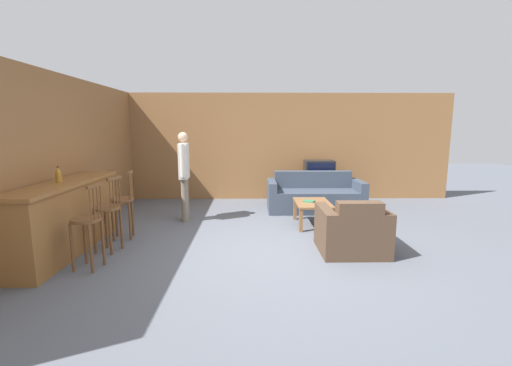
{
  "coord_description": "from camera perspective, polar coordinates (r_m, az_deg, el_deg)",
  "views": [
    {
      "loc": [
        -0.25,
        -4.75,
        1.77
      ],
      "look_at": [
        -0.16,
        0.93,
        0.85
      ],
      "focal_mm": 24.0,
      "sensor_mm": 36.0,
      "label": 1
    }
  ],
  "objects": [
    {
      "name": "armchair_near",
      "position": [
        5.12,
        15.72,
        -7.81
      ],
      "size": [
        0.92,
        0.85,
        0.8
      ],
      "color": "#4C3828",
      "rests_on": "ground_plane"
    },
    {
      "name": "tv",
      "position": [
        8.3,
        10.47,
        2.21
      ],
      "size": [
        0.69,
        0.46,
        0.45
      ],
      "color": "black",
      "rests_on": "tv_unit"
    },
    {
      "name": "ground_plane",
      "position": [
        5.07,
        2.01,
        -11.24
      ],
      "size": [
        24.0,
        24.0,
        0.0
      ],
      "primitive_type": "plane",
      "color": "#565B66"
    },
    {
      "name": "bar_counter",
      "position": [
        5.6,
        -29.0,
        -4.92
      ],
      "size": [
        0.55,
        2.37,
        1.02
      ],
      "color": "brown",
      "rests_on": "ground_plane"
    },
    {
      "name": "tv_unit",
      "position": [
        8.38,
        10.36,
        -1.2
      ],
      "size": [
        1.05,
        0.55,
        0.56
      ],
      "color": "black",
      "rests_on": "ground_plane"
    },
    {
      "name": "person_by_window",
      "position": [
        6.57,
        -11.88,
        1.98
      ],
      "size": [
        0.19,
        0.52,
        1.69
      ],
      "color": "#756B5B",
      "rests_on": "ground_plane"
    },
    {
      "name": "bar_chair_near",
      "position": [
        4.8,
        -26.29,
        -6.42
      ],
      "size": [
        0.42,
        0.42,
        1.09
      ],
      "color": "brown",
      "rests_on": "ground_plane"
    },
    {
      "name": "bottle",
      "position": [
        5.47,
        -30.06,
        1.14
      ],
      "size": [
        0.08,
        0.08,
        0.22
      ],
      "color": "#B27A23",
      "rests_on": "bar_counter"
    },
    {
      "name": "couch_far",
      "position": [
        7.5,
        9.73,
        -2.23
      ],
      "size": [
        2.02,
        0.89,
        0.82
      ],
      "color": "#384251",
      "rests_on": "ground_plane"
    },
    {
      "name": "bar_chair_far",
      "position": [
        5.88,
        -21.29,
        -3.34
      ],
      "size": [
        0.42,
        0.42,
        1.09
      ],
      "color": "brown",
      "rests_on": "ground_plane"
    },
    {
      "name": "bar_chair_mid",
      "position": [
        5.34,
        -23.46,
        -4.69
      ],
      "size": [
        0.44,
        0.44,
        1.09
      ],
      "color": "brown",
      "rests_on": "ground_plane"
    },
    {
      "name": "wall_left",
      "position": [
        6.81,
        -26.79,
        4.26
      ],
      "size": [
        0.08,
        8.73,
        2.6
      ],
      "color": "olive",
      "rests_on": "ground_plane"
    },
    {
      "name": "wall_back",
      "position": [
        8.5,
        0.79,
        6.04
      ],
      "size": [
        9.4,
        0.08,
        2.6
      ],
      "color": "olive",
      "rests_on": "ground_plane"
    },
    {
      "name": "coffee_table",
      "position": [
        6.32,
        9.42,
        -3.74
      ],
      "size": [
        0.62,
        0.89,
        0.44
      ],
      "color": "brown",
      "rests_on": "ground_plane"
    },
    {
      "name": "book_on_table",
      "position": [
        6.32,
        8.8,
        -3.0
      ],
      "size": [
        0.24,
        0.22,
        0.02
      ],
      "color": "#33704C",
      "rests_on": "coffee_table"
    }
  ]
}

